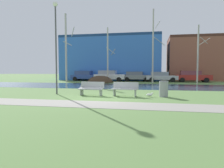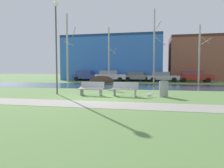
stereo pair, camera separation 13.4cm
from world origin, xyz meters
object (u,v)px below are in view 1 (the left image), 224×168
at_px(seagull, 150,95).
at_px(bench_left, 91,88).
at_px(streetlamp, 56,34).
at_px(bench_right, 125,89).
at_px(trash_bin, 164,89).
at_px(parked_hatch_third_grey, 136,76).
at_px(parked_suv_fifth_red, 192,76).
at_px(parked_wagon_fourth_silver, 161,76).
at_px(parked_sedan_second_white, 109,76).
at_px(parked_van_nearest_blue, 85,76).

bearing_deg(seagull, bench_left, 179.69).
distance_m(bench_left, streetlamp, 4.34).
xyz_separation_m(bench_right, trash_bin, (2.32, 0.18, 0.03)).
distance_m(seagull, parked_hatch_third_grey, 17.50).
height_order(bench_left, trash_bin, trash_bin).
height_order(trash_bin, parked_hatch_third_grey, parked_hatch_third_grey).
bearing_deg(seagull, parked_suv_fifth_red, 72.44).
bearing_deg(parked_wagon_fourth_silver, bench_left, -106.26).
distance_m(bench_left, parked_wagon_fourth_silver, 17.56).
bearing_deg(streetlamp, trash_bin, -0.80).
bearing_deg(bench_right, parked_wagon_fourth_silver, 80.71).
relative_size(bench_left, streetlamp, 0.27).
xyz_separation_m(streetlamp, parked_sedan_second_white, (0.08, 16.54, -3.18)).
height_order(bench_right, streetlamp, streetlamp).
distance_m(parked_van_nearest_blue, parked_suv_fifth_red, 15.34).
height_order(parked_hatch_third_grey, parked_suv_fifth_red, parked_suv_fifth_red).
bearing_deg(bench_right, seagull, -0.76).
bearing_deg(parked_wagon_fourth_silver, bench_right, -99.29).
height_order(seagull, parked_suv_fifth_red, parked_suv_fifth_red).
bearing_deg(parked_van_nearest_blue, parked_hatch_third_grey, -0.09).
bearing_deg(parked_hatch_third_grey, parked_suv_fifth_red, -2.85).
relative_size(trash_bin, parked_van_nearest_blue, 0.23).
xyz_separation_m(streetlamp, parked_van_nearest_blue, (-3.79, 17.06, -3.21)).
bearing_deg(parked_van_nearest_blue, bench_right, -63.98).
relative_size(bench_right, trash_bin, 1.72).
distance_m(streetlamp, parked_van_nearest_blue, 17.77).
xyz_separation_m(parked_sedan_second_white, parked_wagon_fourth_silver, (7.35, 0.03, -0.08)).
bearing_deg(parked_suv_fifth_red, parked_sedan_second_white, -179.36).
height_order(bench_right, parked_van_nearest_blue, parked_van_nearest_blue).
distance_m(streetlamp, parked_suv_fifth_red, 20.53).
height_order(bench_right, parked_suv_fifth_red, parked_suv_fifth_red).
xyz_separation_m(bench_right, parked_wagon_fourth_silver, (2.76, 16.86, 0.27)).
bearing_deg(parked_sedan_second_white, bench_left, -81.76).
height_order(parked_van_nearest_blue, parked_hatch_third_grey, parked_van_nearest_blue).
bearing_deg(parked_wagon_fourth_silver, parked_sedan_second_white, -179.73).
distance_m(parked_van_nearest_blue, parked_wagon_fourth_silver, 11.23).
bearing_deg(parked_sedan_second_white, bench_right, -74.72).
xyz_separation_m(parked_van_nearest_blue, parked_hatch_third_grey, (7.75, -0.01, -0.04)).
relative_size(streetlamp, parked_sedan_second_white, 1.37).
relative_size(seagull, streetlamp, 0.07).
height_order(bench_right, trash_bin, trash_bin).
distance_m(parked_sedan_second_white, parked_suv_fifth_red, 11.47).
distance_m(trash_bin, seagull, 0.92).
bearing_deg(trash_bin, parked_hatch_third_grey, 100.03).
distance_m(bench_right, seagull, 1.54).
relative_size(parked_sedan_second_white, parked_suv_fifth_red, 0.97).
height_order(seagull, parked_van_nearest_blue, parked_van_nearest_blue).
xyz_separation_m(bench_right, parked_hatch_third_grey, (-0.71, 17.33, 0.28)).
bearing_deg(parked_suv_fifth_red, bench_left, -118.04).
bearing_deg(parked_suv_fifth_red, streetlamp, -124.71).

